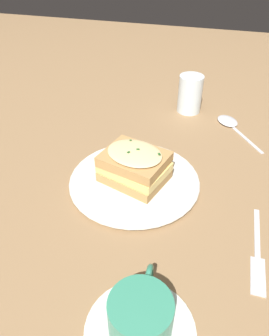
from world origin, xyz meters
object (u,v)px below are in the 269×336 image
Objects in this scene: dinner_plate at (134,181)px; water_glass at (190,94)px; fork at (258,258)px; teacup_with_saucer at (141,319)px; spoon at (229,123)px; sandwich at (135,166)px.

water_glass reaches higher than dinner_plate.
water_glass is at bearing -69.02° from fork.
spoon is at bearing -11.30° from teacup_with_saucer.
teacup_with_saucer is 0.90× the size of spoon.
water_glass is 0.13m from spoon.
teacup_with_saucer is at bearing -133.43° from spoon.
teacup_with_saucer is 0.83× the size of fork.
dinner_plate is 1.80× the size of sandwich.
teacup_with_saucer is 0.22m from fork.
dinner_plate is 2.62× the size of water_glass.
spoon reaches higher than fork.
sandwich is 0.35m from water_glass.
water_glass is at bearing -10.46° from sandwich.
spoon is at bearing -81.27° from fork.
water_glass reaches higher than fork.
spoon is (-0.05, -0.11, -0.05)m from water_glass.
dinner_plate is 0.27m from fork.
water_glass is at bearing -10.38° from dinner_plate.
spoon is at bearing -30.96° from dinner_plate.
dinner_plate is 1.76× the size of teacup_with_saucer.
teacup_with_saucer reaches higher than fork.
fork is 1.09× the size of spoon.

